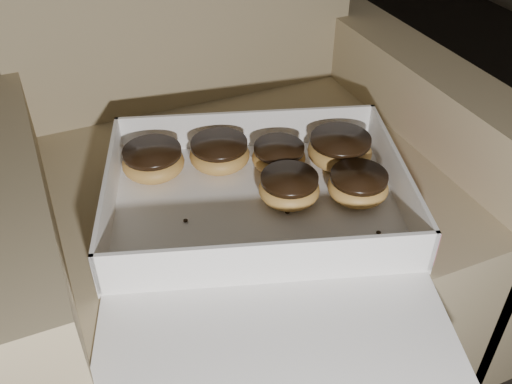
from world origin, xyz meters
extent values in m
cube|color=tan|center=(0.27, 0.05, 0.19)|extent=(0.65, 0.65, 0.38)
cube|color=tan|center=(-0.08, 0.05, 0.25)|extent=(0.11, 0.65, 0.50)
cube|color=tan|center=(0.62, 0.05, 0.25)|extent=(0.11, 0.65, 0.50)
cube|color=white|center=(0.25, -0.05, 0.38)|extent=(0.50, 0.44, 0.01)
cube|color=white|center=(0.30, 0.10, 0.42)|extent=(0.41, 0.14, 0.06)
cube|color=white|center=(0.21, -0.20, 0.42)|extent=(0.41, 0.14, 0.06)
cube|color=white|center=(0.05, 0.02, 0.42)|extent=(0.10, 0.31, 0.06)
cube|color=white|center=(0.45, -0.11, 0.42)|extent=(0.10, 0.31, 0.06)
cube|color=#D6567A|center=(0.46, -0.11, 0.42)|extent=(0.10, 0.30, 0.05)
cube|color=white|center=(0.18, -0.28, 0.38)|extent=(0.45, 0.30, 0.01)
ellipsoid|color=#E7B151|center=(0.30, -0.06, 0.41)|extent=(0.09, 0.09, 0.04)
cylinder|color=black|center=(0.30, -0.06, 0.43)|extent=(0.08, 0.08, 0.01)
ellipsoid|color=#E7B151|center=(0.13, 0.08, 0.41)|extent=(0.10, 0.10, 0.05)
cylinder|color=black|center=(0.13, 0.08, 0.43)|extent=(0.09, 0.09, 0.01)
ellipsoid|color=#E7B151|center=(0.24, 0.06, 0.41)|extent=(0.10, 0.10, 0.05)
cylinder|color=black|center=(0.24, 0.06, 0.43)|extent=(0.09, 0.09, 0.01)
ellipsoid|color=#E7B151|center=(0.40, -0.10, 0.41)|extent=(0.09, 0.09, 0.04)
cylinder|color=black|center=(0.40, -0.10, 0.43)|extent=(0.08, 0.08, 0.01)
ellipsoid|color=#E7B151|center=(0.32, 0.02, 0.41)|extent=(0.09, 0.09, 0.04)
cylinder|color=black|center=(0.32, 0.02, 0.42)|extent=(0.08, 0.08, 0.01)
ellipsoid|color=#E7B151|center=(0.42, -0.01, 0.41)|extent=(0.10, 0.10, 0.05)
cylinder|color=black|center=(0.42, -0.01, 0.43)|extent=(0.10, 0.10, 0.01)
ellipsoid|color=black|center=(0.38, -0.18, 0.39)|extent=(0.01, 0.01, 0.00)
ellipsoid|color=black|center=(0.14, -0.05, 0.39)|extent=(0.01, 0.01, 0.00)
ellipsoid|color=black|center=(0.29, -0.09, 0.39)|extent=(0.01, 0.01, 0.00)
ellipsoid|color=black|center=(0.21, -0.15, 0.39)|extent=(0.01, 0.01, 0.00)
ellipsoid|color=black|center=(0.07, -0.11, 0.39)|extent=(0.01, 0.01, 0.00)
camera|label=1|loc=(-0.01, -0.65, 0.92)|focal=40.00mm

